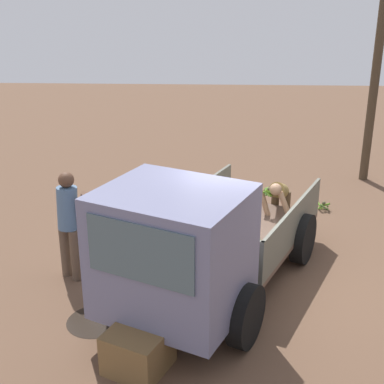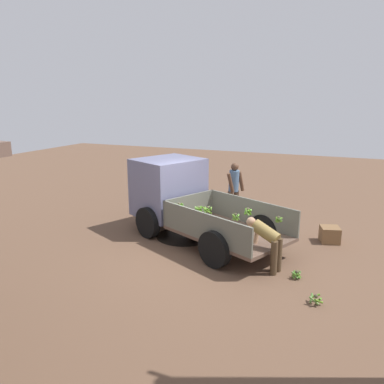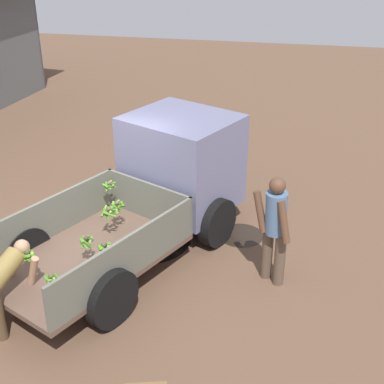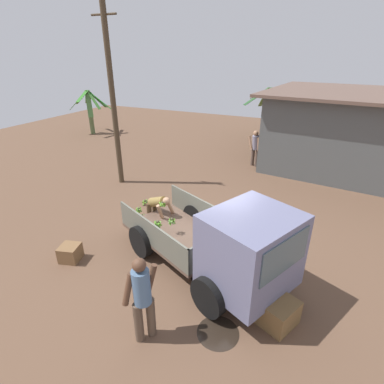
% 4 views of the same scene
% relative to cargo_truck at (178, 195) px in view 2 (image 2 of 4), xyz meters
% --- Properties ---
extents(ground, '(36.00, 36.00, 0.00)m').
position_rel_cargo_truck_xyz_m(ground, '(-1.13, 1.13, -1.06)').
color(ground, brown).
extents(mud_patch_0, '(0.80, 0.80, 0.01)m').
position_rel_cargo_truck_xyz_m(mud_patch_0, '(0.16, -1.28, -1.06)').
color(mud_patch_0, black).
rests_on(mud_patch_0, ground).
extents(mud_patch_1, '(1.54, 1.54, 0.01)m').
position_rel_cargo_truck_xyz_m(mud_patch_1, '(-0.31, 0.30, -1.06)').
color(mud_patch_1, black).
rests_on(mud_patch_1, ground).
extents(cargo_truck, '(4.80, 3.46, 2.03)m').
position_rel_cargo_truck_xyz_m(cargo_truck, '(0.00, 0.00, 0.00)').
color(cargo_truck, brown).
rests_on(cargo_truck, ground).
extents(person_foreground_visitor, '(0.55, 0.64, 1.75)m').
position_rel_cargo_truck_xyz_m(person_foreground_visitor, '(-1.05, -1.90, -0.09)').
color(person_foreground_visitor, brown).
rests_on(person_foreground_visitor, ground).
extents(person_worker_loading, '(0.86, 0.69, 1.12)m').
position_rel_cargo_truck_xyz_m(person_worker_loading, '(-2.79, 1.49, -0.36)').
color(person_worker_loading, '#4F3B27').
rests_on(person_worker_loading, ground).
extents(banana_bunch_on_ground_0, '(0.22, 0.23, 0.19)m').
position_rel_cargo_truck_xyz_m(banana_bunch_on_ground_0, '(-3.49, 1.67, -0.96)').
color(banana_bunch_on_ground_0, brown).
rests_on(banana_bunch_on_ground_0, ground).
extents(banana_bunch_on_ground_1, '(0.27, 0.27, 0.19)m').
position_rel_cargo_truck_xyz_m(banana_bunch_on_ground_1, '(-3.94, 2.57, -0.95)').
color(banana_bunch_on_ground_1, '#49422F').
rests_on(banana_bunch_on_ground_1, ground).
extents(wooden_crate_0, '(0.58, 0.58, 0.41)m').
position_rel_cargo_truck_xyz_m(wooden_crate_0, '(-4.00, -0.79, -0.86)').
color(wooden_crate_0, brown).
rests_on(wooden_crate_0, ground).
extents(wooden_crate_1, '(0.90, 0.90, 0.52)m').
position_rel_cargo_truck_xyz_m(wooden_crate_1, '(1.09, -0.56, -0.80)').
color(wooden_crate_1, brown).
rests_on(wooden_crate_1, ground).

